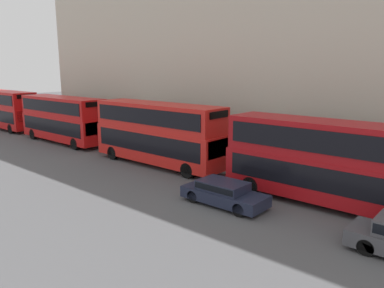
{
  "coord_description": "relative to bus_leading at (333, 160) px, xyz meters",
  "views": [
    {
      "loc": [
        -16.47,
        0.27,
        6.84
      ],
      "look_at": [
        0.48,
        14.91,
        2.25
      ],
      "focal_mm": 35.0,
      "sensor_mm": 36.0,
      "label": 1
    }
  ],
  "objects": [
    {
      "name": "bus_leading",
      "position": [
        0.0,
        0.0,
        0.0
      ],
      "size": [
        2.59,
        11.09,
        4.26
      ],
      "color": "#A80F14",
      "rests_on": "ground"
    },
    {
      "name": "car_hatchback",
      "position": [
        -3.4,
        4.14,
        -1.69
      ],
      "size": [
        1.78,
        4.43,
        1.22
      ],
      "color": "#1E2338",
      "rests_on": "ground"
    },
    {
      "name": "bus_second_in_queue",
      "position": [
        -0.0,
        12.36,
        0.08
      ],
      "size": [
        2.59,
        10.74,
        4.4
      ],
      "color": "red",
      "rests_on": "ground"
    },
    {
      "name": "bus_trailing",
      "position": [
        -0.0,
        36.97,
        0.0
      ],
      "size": [
        2.59,
        10.3,
        4.26
      ],
      "color": "red",
      "rests_on": "ground"
    },
    {
      "name": "bus_third_in_queue",
      "position": [
        -0.0,
        24.94,
        -0.02
      ],
      "size": [
        2.59,
        10.49,
        4.21
      ],
      "color": "red",
      "rests_on": "ground"
    }
  ]
}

